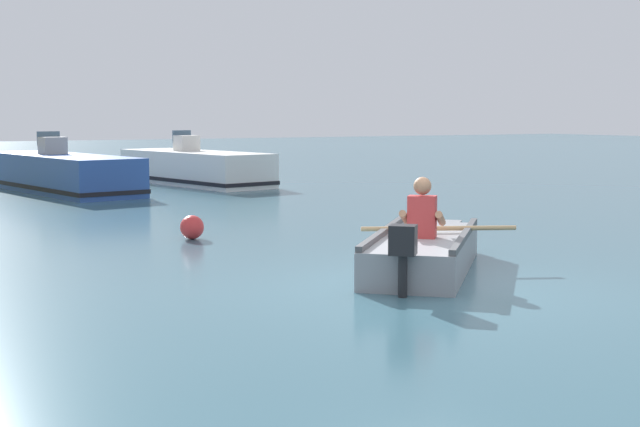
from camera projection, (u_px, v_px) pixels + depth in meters
ground_plane at (424, 290)px, 9.91m from camera, size 120.00×120.00×0.00m
rowboat_with_person at (424, 250)px, 11.14m from camera, size 3.02×3.11×1.19m
moored_boat_blue at (61, 174)px, 22.54m from camera, size 2.76×6.42×1.52m
moored_boat_white at (195, 168)px, 24.92m from camera, size 2.73×5.80×1.50m
mooring_buoy at (192, 227)px, 13.94m from camera, size 0.38×0.38×0.38m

